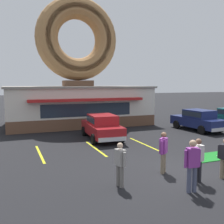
# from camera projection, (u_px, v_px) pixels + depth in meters

# --- Properties ---
(ground_plane) EXTENTS (160.00, 160.00, 0.00)m
(ground_plane) POSITION_uv_depth(u_px,v_px,m) (182.00, 172.00, 10.66)
(ground_plane) COLOR black
(donut_shop_building) EXTENTS (12.30, 6.75, 10.96)m
(donut_shop_building) POSITION_uv_depth(u_px,v_px,m) (78.00, 82.00, 22.87)
(donut_shop_building) COLOR brown
(donut_shop_building) RESTS_ON ground
(putting_mat) EXTENTS (3.56, 1.31, 0.03)m
(putting_mat) POSITION_uv_depth(u_px,v_px,m) (221.00, 155.00, 13.07)
(putting_mat) COLOR #197523
(putting_mat) RESTS_ON ground
(mini_donut_near_left) EXTENTS (0.13, 0.13, 0.04)m
(mini_donut_near_left) POSITION_uv_depth(u_px,v_px,m) (192.00, 156.00, 12.76)
(mini_donut_near_left) COLOR #D17F47
(mini_donut_near_left) RESTS_ON putting_mat
(golf_ball) EXTENTS (0.04, 0.04, 0.04)m
(golf_ball) POSITION_uv_depth(u_px,v_px,m) (217.00, 156.00, 12.89)
(golf_ball) COLOR white
(golf_ball) RESTS_ON putting_mat
(car_red) EXTENTS (2.18, 4.65, 1.60)m
(car_red) POSITION_uv_depth(u_px,v_px,m) (102.00, 126.00, 16.93)
(car_red) COLOR maroon
(car_red) RESTS_ON ground
(car_navy) EXTENTS (2.20, 4.66, 1.60)m
(car_navy) POSITION_uv_depth(u_px,v_px,m) (198.00, 119.00, 20.04)
(car_navy) COLOR navy
(car_navy) RESTS_ON ground
(pedestrian_blue_sweater_man) EXTENTS (0.59, 0.30, 1.63)m
(pedestrian_blue_sweater_man) POSITION_uv_depth(u_px,v_px,m) (198.00, 159.00, 9.41)
(pedestrian_blue_sweater_man) COLOR #232328
(pedestrian_blue_sweater_man) RESTS_ON ground
(pedestrian_leather_jacket_man) EXTENTS (0.32, 0.58, 1.56)m
(pedestrian_leather_jacket_man) POSITION_uv_depth(u_px,v_px,m) (120.00, 163.00, 9.06)
(pedestrian_leather_jacket_man) COLOR slate
(pedestrian_leather_jacket_man) RESTS_ON ground
(pedestrian_clipboard_woman) EXTENTS (0.47, 0.43, 1.67)m
(pedestrian_clipboard_woman) POSITION_uv_depth(u_px,v_px,m) (163.00, 150.00, 10.45)
(pedestrian_clipboard_woman) COLOR #7F7056
(pedestrian_clipboard_woman) RESTS_ON ground
(pedestrian_beanie_man) EXTENTS (0.59, 0.28, 1.76)m
(pedestrian_beanie_man) POSITION_uv_depth(u_px,v_px,m) (192.00, 163.00, 8.56)
(pedestrian_beanie_man) COLOR #474C66
(pedestrian_beanie_man) RESTS_ON ground
(parking_stripe_left) EXTENTS (0.12, 3.60, 0.01)m
(parking_stripe_left) POSITION_uv_depth(u_px,v_px,m) (40.00, 154.00, 13.41)
(parking_stripe_left) COLOR yellow
(parking_stripe_left) RESTS_ON ground
(parking_stripe_mid_left) EXTENTS (0.12, 3.60, 0.01)m
(parking_stripe_mid_left) POSITION_uv_depth(u_px,v_px,m) (96.00, 148.00, 14.52)
(parking_stripe_mid_left) COLOR yellow
(parking_stripe_mid_left) RESTS_ON ground
(parking_stripe_centre) EXTENTS (0.12, 3.60, 0.01)m
(parking_stripe_centre) POSITION_uv_depth(u_px,v_px,m) (143.00, 144.00, 15.63)
(parking_stripe_centre) COLOR yellow
(parking_stripe_centre) RESTS_ON ground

